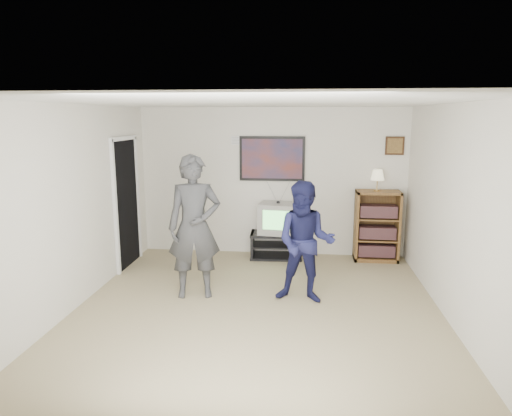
% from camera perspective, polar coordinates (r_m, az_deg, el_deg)
% --- Properties ---
extents(room_shell, '(4.51, 5.00, 2.51)m').
position_cam_1_polar(room_shell, '(5.66, 0.43, 0.20)').
color(room_shell, '#907D5B').
rests_on(room_shell, ground).
extents(media_stand, '(0.88, 0.52, 0.43)m').
position_cam_1_polar(media_stand, '(7.73, 2.53, -4.66)').
color(media_stand, black).
rests_on(media_stand, room_shell).
extents(crt_television, '(0.66, 0.58, 0.51)m').
position_cam_1_polar(crt_television, '(7.61, 2.77, -1.27)').
color(crt_television, '#969591').
rests_on(crt_television, media_stand).
extents(bookshelf, '(0.71, 0.40, 1.16)m').
position_cam_1_polar(bookshelf, '(7.76, 14.85, -2.17)').
color(bookshelf, brown).
rests_on(bookshelf, room_shell).
extents(table_lamp, '(0.22, 0.22, 0.35)m').
position_cam_1_polar(table_lamp, '(7.63, 14.93, 3.38)').
color(table_lamp, beige).
rests_on(table_lamp, bookshelf).
extents(person_tall, '(0.77, 0.59, 1.88)m').
position_cam_1_polar(person_tall, '(5.98, -7.70, -2.35)').
color(person_tall, '#363639').
rests_on(person_tall, room_shell).
extents(person_short, '(0.83, 0.68, 1.56)m').
position_cam_1_polar(person_short, '(5.81, 6.18, -4.31)').
color(person_short, '#181942').
rests_on(person_short, room_shell).
extents(controller_left, '(0.04, 0.12, 0.04)m').
position_cam_1_polar(controller_left, '(6.14, -7.38, 0.06)').
color(controller_left, white).
rests_on(controller_left, person_tall).
extents(controller_right, '(0.07, 0.12, 0.03)m').
position_cam_1_polar(controller_right, '(5.93, 6.47, -0.69)').
color(controller_right, white).
rests_on(controller_right, person_short).
extents(poster, '(1.10, 0.03, 0.75)m').
position_cam_1_polar(poster, '(7.71, 2.02, 6.17)').
color(poster, black).
rests_on(poster, room_shell).
extents(air_vent, '(0.28, 0.02, 0.14)m').
position_cam_1_polar(air_vent, '(7.75, -2.07, 8.42)').
color(air_vent, white).
rests_on(air_vent, room_shell).
extents(small_picture, '(0.30, 0.03, 0.30)m').
position_cam_1_polar(small_picture, '(7.81, 16.95, 7.45)').
color(small_picture, '#322110').
rests_on(small_picture, room_shell).
extents(doorway, '(0.03, 0.85, 2.00)m').
position_cam_1_polar(doorway, '(7.46, -15.93, 0.52)').
color(doorway, black).
rests_on(doorway, room_shell).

